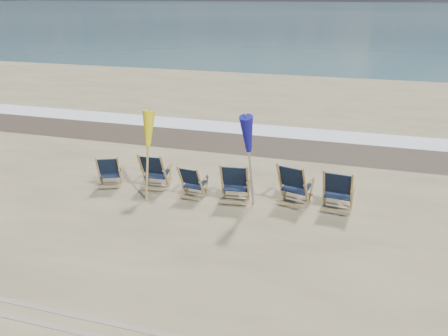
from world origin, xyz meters
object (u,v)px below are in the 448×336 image
at_px(beach_chair_1, 164,172).
at_px(beach_chair_5, 351,193).
at_px(beach_chair_0, 119,171).
at_px(beach_chair_3, 248,184).
at_px(beach_chair_4, 305,187).
at_px(umbrella_yellow, 146,134).
at_px(umbrella_blue, 251,135).
at_px(beach_chair_2, 200,184).

distance_m(beach_chair_1, beach_chair_5, 4.49).
bearing_deg(beach_chair_0, beach_chair_3, 156.23).
relative_size(beach_chair_4, beach_chair_5, 1.02).
distance_m(beach_chair_0, beach_chair_4, 4.65).
xyz_separation_m(beach_chair_0, umbrella_yellow, (0.92, -0.24, 1.13)).
xyz_separation_m(beach_chair_4, beach_chair_5, (1.02, -0.00, -0.01)).
bearing_deg(umbrella_yellow, beach_chair_4, 5.04).
height_order(beach_chair_1, umbrella_blue, umbrella_blue).
relative_size(beach_chair_3, beach_chair_5, 0.99).
bearing_deg(beach_chair_4, beach_chair_5, -165.58).
height_order(beach_chair_1, beach_chair_2, beach_chair_1).
relative_size(beach_chair_2, beach_chair_3, 0.83).
xyz_separation_m(beach_chair_0, beach_chair_4, (4.65, 0.09, 0.09)).
distance_m(beach_chair_5, umbrella_blue, 2.58).
xyz_separation_m(beach_chair_2, beach_chair_5, (3.45, 0.23, 0.10)).
relative_size(beach_chair_2, umbrella_yellow, 0.42).
distance_m(beach_chair_1, beach_chair_4, 3.48).
xyz_separation_m(beach_chair_0, beach_chair_5, (5.67, 0.09, 0.09)).
height_order(beach_chair_2, beach_chair_3, beach_chair_3).
bearing_deg(umbrella_blue, beach_chair_4, 16.06).
relative_size(beach_chair_3, beach_chair_4, 0.97).
xyz_separation_m(beach_chair_1, beach_chair_2, (1.04, -0.26, -0.07)).
xyz_separation_m(beach_chair_1, beach_chair_4, (3.48, -0.03, 0.04)).
xyz_separation_m(beach_chair_3, beach_chair_4, (1.30, 0.16, 0.01)).
xyz_separation_m(beach_chair_1, beach_chair_5, (4.49, -0.03, 0.03)).
relative_size(beach_chair_4, umbrella_yellow, 0.53).
distance_m(beach_chair_2, beach_chair_4, 2.45).
distance_m(beach_chair_4, umbrella_yellow, 3.88).
xyz_separation_m(beach_chair_4, umbrella_blue, (-1.21, -0.35, 1.25)).
distance_m(beach_chair_1, umbrella_blue, 2.64).
bearing_deg(beach_chair_5, umbrella_yellow, 10.56).
bearing_deg(umbrella_blue, beach_chair_1, 170.57).
bearing_deg(umbrella_yellow, umbrella_blue, -0.44).
height_order(beach_chair_0, umbrella_blue, umbrella_blue).
bearing_deg(umbrella_blue, beach_chair_3, 116.26).
bearing_deg(beach_chair_2, umbrella_blue, -179.99).
bearing_deg(beach_chair_1, beach_chair_2, 161.80).
relative_size(beach_chair_0, umbrella_blue, 0.39).
bearing_deg(beach_chair_1, umbrella_blue, 166.63).
bearing_deg(beach_chair_5, beach_chair_0, 7.52).
relative_size(beach_chair_4, umbrella_blue, 0.47).
xyz_separation_m(beach_chair_2, umbrella_yellow, (-1.29, -0.09, 1.14)).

